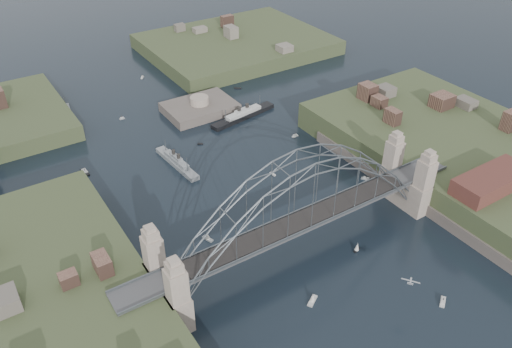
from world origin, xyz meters
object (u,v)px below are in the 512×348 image
Objects in this scene: naval_cruiser_far at (68,115)px; bridge at (303,206)px; fort_island at (200,113)px; wharf_shed at (492,181)px; naval_cruiser_near at (177,163)px; ocean_liner at (243,115)px.

bridge is at bearing -74.40° from naval_cruiser_far.
wharf_shed reaches higher than fort_island.
fort_island is at bearing 50.57° from naval_cruiser_near.
bridge is 72.14m from fort_island.
ocean_liner is at bearing 24.25° from naval_cruiser_near.
naval_cruiser_far is at bearing 123.66° from wharf_shed.
wharf_shed reaches higher than naval_cruiser_far.
wharf_shed is at bearing -69.15° from fort_island.
fort_island is 1.13× the size of naval_cruiser_near.
fort_island is (12.00, 70.00, -12.66)m from bridge.
wharf_shed is 79.65m from naval_cruiser_near.
bridge is 93.83m from naval_cruiser_far.
bridge is 46.23m from wharf_shed.
fort_island is 1.36× the size of naval_cruiser_far.
fort_island is 14.75m from ocean_liner.
naval_cruiser_far is 55.96m from ocean_liner.
bridge is 63.91m from ocean_liner.
ocean_liner is (29.84, 13.45, 0.02)m from naval_cruiser_near.
fort_island is at bearing -27.99° from naval_cruiser_far.
naval_cruiser_far is at bearing 105.60° from bridge.
bridge is 4.20× the size of wharf_shed.
naval_cruiser_far is at bearing 111.02° from naval_cruiser_near.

